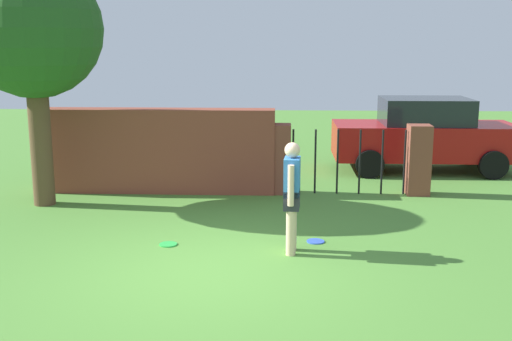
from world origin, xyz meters
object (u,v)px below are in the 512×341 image
frisbee_green (168,244)px  car (424,135)px  frisbee_blue (316,241)px  tree (33,32)px  person (292,192)px

frisbee_green → car: bearing=48.8°
car → frisbee_blue: car is taller
car → tree: bearing=23.9°
tree → frisbee_blue: tree is taller
tree → car: size_ratio=1.06×
car → frisbee_blue: size_ratio=15.56×
car → frisbee_blue: 6.25m
frisbee_green → frisbee_blue: same height
frisbee_green → frisbee_blue: 2.24m
tree → person: 5.74m
tree → frisbee_green: bearing=-39.9°
person → frisbee_green: (-1.85, 0.26, -0.89)m
frisbee_blue → tree: bearing=157.5°
tree → person: bearing=-29.1°
car → frisbee_blue: bearing=63.0°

